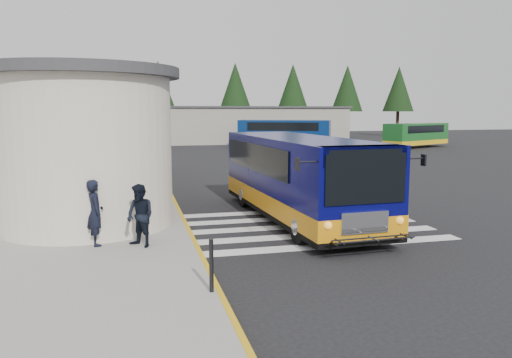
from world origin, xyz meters
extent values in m
plane|color=black|center=(0.00, 0.00, 0.00)|extent=(140.00, 140.00, 0.00)
cube|color=gray|center=(-9.00, 4.00, 0.07)|extent=(10.00, 34.00, 0.15)
cube|color=gold|center=(-4.05, 4.00, 0.08)|extent=(0.12, 34.00, 0.16)
cylinder|color=beige|center=(-7.00, 0.50, 2.40)|extent=(5.20, 5.20, 4.50)
cylinder|color=#38383A|center=(-7.00, 0.50, 4.80)|extent=(5.80, 5.80, 0.30)
cube|color=black|center=(-6.48, 5.00, 1.25)|extent=(0.08, 1.20, 2.20)
cube|color=#38383A|center=(-6.00, 5.00, 2.55)|extent=(1.20, 1.80, 0.12)
cube|color=silver|center=(-0.50, -3.20, 0.01)|extent=(8.00, 0.55, 0.01)
cube|color=silver|center=(-0.50, -2.00, 0.01)|extent=(8.00, 0.55, 0.01)
cube|color=silver|center=(-0.50, -0.80, 0.01)|extent=(8.00, 0.55, 0.01)
cube|color=silver|center=(-0.50, 0.40, 0.01)|extent=(8.00, 0.55, 0.01)
cube|color=silver|center=(-0.50, 1.60, 0.01)|extent=(8.00, 0.55, 0.01)
cube|color=gray|center=(6.00, 42.00, 2.00)|extent=(26.00, 8.00, 4.00)
cube|color=#38383A|center=(6.00, 42.00, 4.10)|extent=(26.40, 8.40, 0.20)
cylinder|color=black|center=(-12.00, 50.00, 1.80)|extent=(0.44, 0.44, 3.60)
cone|color=black|center=(-12.00, 50.00, 6.80)|extent=(4.40, 4.40, 6.40)
cylinder|color=black|center=(-2.00, 50.00, 1.80)|extent=(0.44, 0.44, 3.60)
cone|color=black|center=(-2.00, 50.00, 6.80)|extent=(4.40, 4.40, 6.40)
cylinder|color=black|center=(8.00, 50.00, 1.80)|extent=(0.44, 0.44, 3.60)
cone|color=black|center=(8.00, 50.00, 6.80)|extent=(4.40, 4.40, 6.40)
cylinder|color=black|center=(16.00, 50.00, 1.80)|extent=(0.44, 0.44, 3.60)
cone|color=black|center=(16.00, 50.00, 6.80)|extent=(4.40, 4.40, 6.40)
cylinder|color=black|center=(24.00, 50.00, 1.80)|extent=(0.44, 0.44, 3.60)
cone|color=black|center=(24.00, 50.00, 6.80)|extent=(4.40, 4.40, 6.40)
cylinder|color=black|center=(32.00, 50.00, 1.80)|extent=(0.44, 0.44, 3.60)
cone|color=black|center=(32.00, 50.00, 6.80)|extent=(4.40, 4.40, 6.40)
cube|color=#06074E|center=(-0.20, 0.28, 1.60)|extent=(2.98, 9.24, 2.38)
cube|color=orange|center=(-0.20, 0.28, 0.69)|extent=(3.02, 9.28, 0.57)
cube|color=black|center=(-0.20, 0.28, 0.36)|extent=(3.01, 9.27, 0.22)
cube|color=black|center=(0.02, -4.29, 1.98)|extent=(2.23, 0.17, 1.27)
cube|color=silver|center=(0.02, -4.31, 0.86)|extent=(1.32, 0.13, 0.56)
cube|color=black|center=(-1.53, 1.03, 2.08)|extent=(0.37, 6.69, 0.91)
cube|color=black|center=(1.04, 1.16, 2.08)|extent=(0.37, 6.69, 0.91)
cylinder|color=black|center=(-1.17, -2.81, 0.49)|extent=(0.35, 0.99, 0.97)
cylinder|color=black|center=(1.06, -2.70, 0.49)|extent=(0.35, 0.99, 0.97)
cylinder|color=black|center=(-1.45, 2.86, 0.49)|extent=(0.35, 0.99, 0.97)
cylinder|color=black|center=(0.78, 2.97, 0.49)|extent=(0.35, 0.99, 0.97)
cube|color=black|center=(-1.76, -4.21, 2.38)|extent=(0.06, 0.18, 0.30)
cube|color=black|center=(1.79, -4.03, 2.38)|extent=(0.06, 0.18, 0.30)
imported|color=black|center=(-6.61, -2.14, 1.02)|extent=(0.55, 0.71, 1.74)
imported|color=black|center=(-5.47, -2.57, 0.97)|extent=(0.99, 1.01, 1.64)
cylinder|color=black|center=(-4.20, -6.27, 0.68)|extent=(0.09, 0.09, 1.06)
cube|color=#072155|center=(9.49, 32.87, 1.58)|extent=(9.34, 6.35, 2.34)
cube|color=gold|center=(9.49, 32.87, 0.63)|extent=(9.38, 6.39, 0.51)
cube|color=black|center=(9.49, 32.87, 2.14)|extent=(7.54, 5.49, 0.81)
cube|color=#16531E|center=(22.33, 29.37, 1.40)|extent=(8.30, 5.48, 2.07)
cube|color=gold|center=(22.33, 29.37, 0.56)|extent=(8.33, 5.52, 0.45)
cube|color=black|center=(22.33, 29.37, 1.89)|extent=(6.69, 4.76, 0.72)
camera|label=1|loc=(-5.64, -15.57, 3.66)|focal=35.00mm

